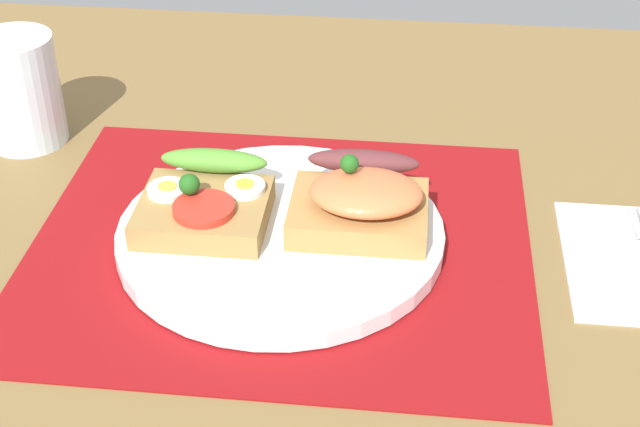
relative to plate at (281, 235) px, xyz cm
name	(u,v)px	position (x,y,z in cm)	size (l,w,h in cm)	color
ground_plane	(281,262)	(0.00, 0.00, -2.57)	(120.00, 90.00, 3.20)	brown
placemat	(281,243)	(0.00, 0.00, -0.82)	(37.76, 32.80, 0.30)	maroon
plate	(281,235)	(0.00, 0.00, 0.00)	(24.69, 24.69, 1.34)	white
sandwich_egg_tomato	(205,203)	(-5.80, 0.44, 2.12)	(9.59, 9.96, 4.18)	olive
sandwich_salmon	(362,200)	(5.98, 1.31, 2.73)	(10.23, 9.42, 5.69)	#A1773F
drinking_glass	(20,90)	(-24.96, 13.57, 3.97)	(7.02, 7.02, 9.88)	silver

